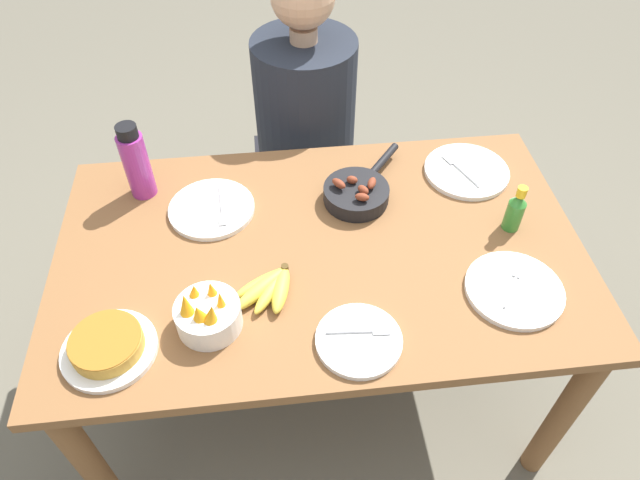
% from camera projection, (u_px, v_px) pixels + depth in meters
% --- Properties ---
extents(ground_plane, '(14.00, 14.00, 0.00)m').
position_uv_depth(ground_plane, '(320.00, 380.00, 2.16)').
color(ground_plane, '#666051').
extents(dining_table, '(1.48, 0.90, 0.75)m').
position_uv_depth(dining_table, '(320.00, 271.00, 1.68)').
color(dining_table, brown).
rests_on(dining_table, ground_plane).
extents(banana_bunch, '(0.17, 0.17, 0.04)m').
position_uv_depth(banana_bunch, '(269.00, 287.00, 1.48)').
color(banana_bunch, gold).
rests_on(banana_bunch, dining_table).
extents(skillet, '(0.27, 0.31, 0.08)m').
position_uv_depth(skillet, '(357.00, 192.00, 1.72)').
color(skillet, black).
rests_on(skillet, dining_table).
extents(frittata_plate_center, '(0.23, 0.23, 0.06)m').
position_uv_depth(frittata_plate_center, '(108.00, 346.00, 1.36)').
color(frittata_plate_center, white).
rests_on(frittata_plate_center, dining_table).
extents(empty_plate_near_front, '(0.27, 0.27, 0.02)m').
position_uv_depth(empty_plate_near_front, '(466.00, 171.00, 1.82)').
color(empty_plate_near_front, white).
rests_on(empty_plate_near_front, dining_table).
extents(empty_plate_far_left, '(0.26, 0.26, 0.02)m').
position_uv_depth(empty_plate_far_left, '(212.00, 209.00, 1.70)').
color(empty_plate_far_left, white).
rests_on(empty_plate_far_left, dining_table).
extents(empty_plate_far_right, '(0.26, 0.26, 0.02)m').
position_uv_depth(empty_plate_far_right, '(514.00, 290.00, 1.49)').
color(empty_plate_far_right, white).
rests_on(empty_plate_far_right, dining_table).
extents(empty_plate_mid_edge, '(0.21, 0.21, 0.02)m').
position_uv_depth(empty_plate_mid_edge, '(359.00, 340.00, 1.39)').
color(empty_plate_mid_edge, white).
rests_on(empty_plate_mid_edge, dining_table).
extents(fruit_bowl_mango, '(0.16, 0.16, 0.13)m').
position_uv_depth(fruit_bowl_mango, '(207.00, 314.00, 1.39)').
color(fruit_bowl_mango, white).
rests_on(fruit_bowl_mango, dining_table).
extents(water_bottle, '(0.08, 0.08, 0.25)m').
position_uv_depth(water_bottle, '(136.00, 163.00, 1.68)').
color(water_bottle, '#992D89').
rests_on(water_bottle, dining_table).
extents(hot_sauce_bottle, '(0.05, 0.05, 0.15)m').
position_uv_depth(hot_sauce_bottle, '(515.00, 211.00, 1.61)').
color(hot_sauce_bottle, '#337F2D').
rests_on(hot_sauce_bottle, dining_table).
extents(person_figure, '(0.40, 0.40, 1.26)m').
position_uv_depth(person_figure, '(306.00, 156.00, 2.25)').
color(person_figure, black).
rests_on(person_figure, ground_plane).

